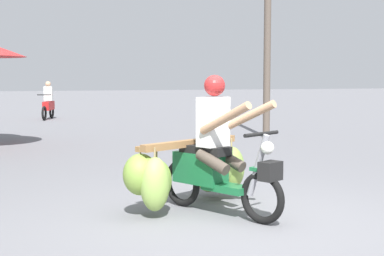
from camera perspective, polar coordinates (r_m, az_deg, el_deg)
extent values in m
plane|color=slate|center=(6.14, 4.76, -9.51)|extent=(120.00, 120.00, 0.00)
torus|color=black|center=(6.05, 7.11, -7.03)|extent=(0.33, 0.53, 0.56)
torus|color=black|center=(6.82, -1.02, -5.60)|extent=(0.33, 0.53, 0.56)
cube|color=#196638|center=(6.35, 3.48, -6.05)|extent=(0.47, 0.61, 0.08)
cube|color=#196638|center=(6.58, 0.83, -4.05)|extent=(0.55, 0.70, 0.36)
cube|color=black|center=(6.50, 1.35, -2.22)|extent=(0.51, 0.65, 0.10)
cylinder|color=gray|center=(6.03, 6.69, -3.79)|extent=(0.19, 0.28, 0.69)
cylinder|color=black|center=(5.96, 7.03, -0.60)|extent=(0.51, 0.30, 0.04)
sphere|color=silver|center=(5.93, 7.63, -2.00)|extent=(0.14, 0.14, 0.14)
cube|color=black|center=(5.94, 7.92, -4.33)|extent=(0.29, 0.25, 0.20)
cube|color=#196638|center=(6.00, 7.14, -4.22)|extent=(0.22, 0.29, 0.04)
cube|color=olive|center=(6.65, -0.11, -1.53)|extent=(1.37, 0.79, 0.08)
cube|color=olive|center=(6.77, -1.21, -1.66)|extent=(1.23, 0.70, 0.06)
ellipsoid|color=#87AB4A|center=(7.35, 1.74, -4.06)|extent=(0.53, 0.50, 0.62)
cylinder|color=#998459|center=(7.30, 1.74, -1.36)|extent=(0.02, 0.02, 0.13)
ellipsoid|color=#80A443|center=(7.28, 3.16, -3.95)|extent=(0.49, 0.46, 0.54)
cylinder|color=#998459|center=(7.23, 3.17, -1.49)|extent=(0.02, 0.02, 0.15)
ellipsoid|color=#87AA49|center=(7.09, 2.75, -3.97)|extent=(0.63, 0.62, 0.50)
cylinder|color=#998459|center=(7.05, 2.76, -1.64)|extent=(0.02, 0.02, 0.14)
ellipsoid|color=#82A645|center=(7.12, 4.00, -4.08)|extent=(0.42, 0.40, 0.55)
cylinder|color=#998459|center=(7.08, 4.01, -1.59)|extent=(0.02, 0.02, 0.13)
ellipsoid|color=#7B9F3E|center=(6.28, -5.22, -4.69)|extent=(0.56, 0.56, 0.47)
cylinder|color=#998459|center=(6.24, -5.24, -2.38)|extent=(0.02, 0.02, 0.11)
ellipsoid|color=#8EB151|center=(6.20, -3.77, -5.70)|extent=(0.44, 0.42, 0.60)
cylinder|color=#998459|center=(6.15, -3.79, -2.62)|extent=(0.02, 0.02, 0.13)
ellipsoid|color=#7DA140|center=(6.35, -3.58, -5.33)|extent=(0.47, 0.46, 0.47)
cylinder|color=#998459|center=(6.30, -3.59, -2.66)|extent=(0.02, 0.02, 0.18)
cube|color=silver|center=(6.38, 2.15, 0.63)|extent=(0.40, 0.35, 0.56)
sphere|color=#B22626|center=(6.35, 2.30, 4.31)|extent=(0.24, 0.24, 0.24)
cylinder|color=tan|center=(6.31, 5.64, 1.15)|extent=(0.46, 0.66, 0.39)
cylinder|color=tan|center=(6.01, 3.33, 0.96)|extent=(0.37, 0.69, 0.39)
cylinder|color=#4C4238|center=(6.46, 3.76, -3.17)|extent=(0.32, 0.45, 0.27)
cylinder|color=#4C4238|center=(6.25, 2.10, -3.44)|extent=(0.32, 0.45, 0.27)
torus|color=black|center=(20.91, -14.71, 1.45)|extent=(0.24, 0.52, 0.52)
torus|color=black|center=(21.97, -14.00, 1.64)|extent=(0.24, 0.52, 0.52)
cube|color=red|center=(21.52, -14.30, 2.20)|extent=(0.50, 0.93, 0.32)
cylinder|color=black|center=(20.93, -14.72, 3.26)|extent=(0.49, 0.19, 0.04)
cube|color=silver|center=(21.53, -14.31, 3.40)|extent=(0.35, 0.28, 0.52)
sphere|color=tan|center=(21.50, -14.35, 4.33)|extent=(0.20, 0.20, 0.20)
cylinder|color=brown|center=(14.73, 7.64, 10.95)|extent=(0.18, 0.18, 6.10)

